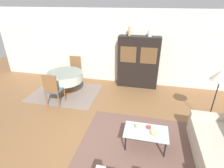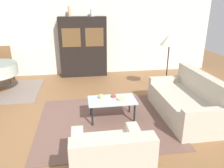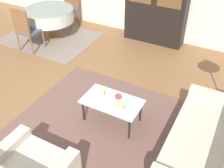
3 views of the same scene
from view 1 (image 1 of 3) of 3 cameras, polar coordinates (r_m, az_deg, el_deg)
ground_plane at (r=4.13m, az=-7.36°, el=-20.36°), size 14.00×14.00×0.00m
wall_back at (r=6.57m, az=2.52°, el=11.73°), size 10.00×0.06×2.70m
area_rug at (r=4.16m, az=8.43°, el=-19.88°), size 2.60×2.31×0.01m
dining_rug at (r=6.35m, az=-14.90°, el=-2.78°), size 2.27×1.74×0.01m
coffee_table at (r=3.97m, az=11.01°, el=-15.41°), size 0.94×0.55×0.41m
display_cabinet at (r=6.37m, az=8.54°, el=7.02°), size 1.44×0.40×1.85m
dining_table at (r=6.14m, az=-15.07°, el=2.31°), size 1.20×1.20×0.74m
dining_chair_near at (r=5.50m, az=-18.81°, el=-1.27°), size 0.44×0.44×1.03m
dining_chair_far at (r=6.83m, az=-12.03°, el=4.94°), size 0.44×0.44×1.03m
floor_lamp at (r=4.79m, az=32.03°, el=1.94°), size 0.46×0.46×1.53m
cup at (r=3.96m, az=8.12°, el=-13.50°), size 0.07×0.07×0.10m
bowl at (r=3.89m, az=13.63°, el=-15.35°), size 0.15×0.15×0.05m
bowl_small at (r=4.02m, az=11.85°, el=-13.64°), size 0.10×0.10×0.04m
vase_tall at (r=6.15m, az=5.72°, el=16.80°), size 0.08×0.08×0.30m
vase_short at (r=6.11m, az=12.27°, el=15.85°), size 0.13×0.13×0.21m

